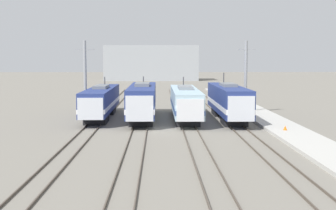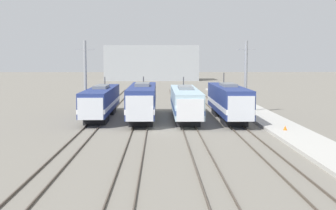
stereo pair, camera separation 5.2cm
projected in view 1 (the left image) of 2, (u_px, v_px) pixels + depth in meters
ground_plane at (165, 130)px, 47.45m from camera, size 400.00×400.00×0.00m
rail_pair_far_left at (90, 129)px, 47.28m from camera, size 1.50×120.00×0.15m
rail_pair_center_left at (140, 129)px, 47.39m from camera, size 1.51×120.00×0.15m
rail_pair_center_right at (190, 129)px, 47.49m from camera, size 1.51×120.00×0.15m
rail_pair_far_right at (239, 129)px, 47.60m from camera, size 1.50×120.00×0.15m
locomotive_far_left at (101, 101)px, 56.15m from camera, size 2.89×18.38×4.81m
locomotive_center_left at (142, 101)px, 54.63m from camera, size 3.04×17.77×4.93m
locomotive_center_right at (185, 103)px, 54.69m from camera, size 3.02×18.10×4.89m
locomotive_far_right at (229, 101)px, 54.45m from camera, size 2.97×17.68×5.43m
catenary_tower_left at (85, 77)px, 59.92m from camera, size 2.46×0.39×9.47m
catenary_tower_right at (246, 76)px, 60.35m from camera, size 2.46×0.39×9.47m
platform at (283, 128)px, 47.68m from camera, size 4.00×120.00×0.32m
traffic_cone at (285, 128)px, 44.97m from camera, size 0.37×0.37×0.45m
depot_building at (151, 63)px, 154.18m from camera, size 30.32×12.43×11.39m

